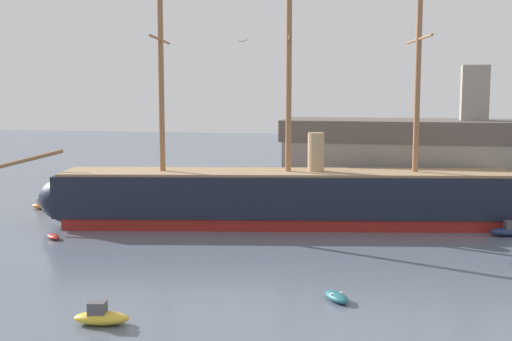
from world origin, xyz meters
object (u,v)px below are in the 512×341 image
at_px(dockside_warehouse_right, 449,165).
at_px(motorboat_far_left, 43,205).
at_px(tall_ship, 288,197).
at_px(seagull_in_flight, 241,41).
at_px(dinghy_distant_centre, 264,201).
at_px(dinghy_mid_right, 336,297).
at_px(dinghy_alongside_bow, 53,236).
at_px(motorboat_near_centre, 101,316).
at_px(motorboat_far_right, 508,231).

bearing_deg(dockside_warehouse_right, motorboat_far_left, -167.95).
relative_size(tall_ship, seagull_in_flight, 60.57).
xyz_separation_m(motorboat_far_left, seagull_in_flight, (35.19, -37.73, 17.29)).
bearing_deg(dinghy_distant_centre, dockside_warehouse_right, -0.39).
relative_size(dinghy_mid_right, dinghy_distant_centre, 1.19).
bearing_deg(dinghy_alongside_bow, dockside_warehouse_right, 32.84).
bearing_deg(seagull_in_flight, dinghy_distant_centre, 100.55).
relative_size(dinghy_alongside_bow, seagull_in_flight, 2.36).
bearing_deg(seagull_in_flight, motorboat_near_centre, 174.01).
bearing_deg(tall_ship, motorboat_near_centre, -100.54).
bearing_deg(tall_ship, dinghy_mid_right, -72.61).
xyz_separation_m(dinghy_alongside_bow, dockside_warehouse_right, (39.93, 25.77, 5.40)).
bearing_deg(dockside_warehouse_right, tall_ship, -142.93).
bearing_deg(motorboat_far_right, dockside_warehouse_right, 110.03).
relative_size(motorboat_far_right, dinghy_distant_centre, 1.64).
xyz_separation_m(tall_ship, dockside_warehouse_right, (18.00, 13.60, 2.47)).
bearing_deg(dinghy_distant_centre, motorboat_far_right, -26.39).
bearing_deg(dinghy_alongside_bow, seagull_in_flight, -41.84).
relative_size(motorboat_near_centre, seagull_in_flight, 3.80).
height_order(dinghy_mid_right, motorboat_far_left, motorboat_far_left).
bearing_deg(dinghy_distant_centre, dinghy_alongside_bow, -122.01).
relative_size(motorboat_near_centre, dinghy_alongside_bow, 1.61).
height_order(dinghy_mid_right, motorboat_far_right, motorboat_far_right).
distance_m(dinghy_alongside_bow, dockside_warehouse_right, 47.83).
distance_m(motorboat_near_centre, dinghy_alongside_bow, 26.67).
height_order(motorboat_far_left, seagull_in_flight, seagull_in_flight).
bearing_deg(motorboat_far_left, seagull_in_flight, -47.00).
bearing_deg(dinghy_alongside_bow, tall_ship, 29.03).
xyz_separation_m(tall_ship, seagull_in_flight, (3.33, -34.78, 14.58)).
height_order(dinghy_alongside_bow, dockside_warehouse_right, dockside_warehouse_right).
bearing_deg(dockside_warehouse_right, motorboat_far_right, -69.97).
height_order(dinghy_mid_right, seagull_in_flight, seagull_in_flight).
relative_size(motorboat_near_centre, motorboat_far_right, 0.94).
height_order(dinghy_distant_centre, dockside_warehouse_right, dockside_warehouse_right).
distance_m(dockside_warehouse_right, seagull_in_flight, 51.98).
relative_size(motorboat_far_right, dockside_warehouse_right, 0.09).
xyz_separation_m(dinghy_mid_right, dockside_warehouse_right, (9.97, 39.26, 5.34)).
relative_size(motorboat_near_centre, dinghy_mid_right, 1.30).
distance_m(motorboat_far_left, motorboat_far_right, 55.14).
distance_m(dinghy_mid_right, seagull_in_flight, 20.24).
bearing_deg(motorboat_near_centre, motorboat_far_right, 48.42).
distance_m(dinghy_alongside_bow, motorboat_far_right, 46.56).
xyz_separation_m(motorboat_far_left, motorboat_far_right, (55.03, -3.52, 0.08)).
bearing_deg(dinghy_mid_right, dinghy_alongside_bow, 155.76).
height_order(dinghy_mid_right, dockside_warehouse_right, dockside_warehouse_right).
distance_m(motorboat_near_centre, seagull_in_flight, 19.77).
distance_m(motorboat_far_left, dockside_warehouse_right, 51.25).
xyz_separation_m(dinghy_alongside_bow, dinghy_distant_centre, (16.21, 25.93, 0.00)).
xyz_separation_m(dinghy_mid_right, motorboat_far_left, (-39.90, 28.61, 0.16)).
bearing_deg(motorboat_near_centre, seagull_in_flight, -5.99).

